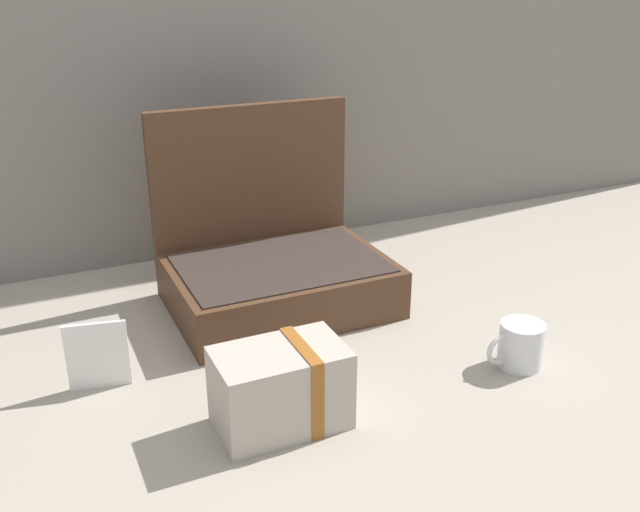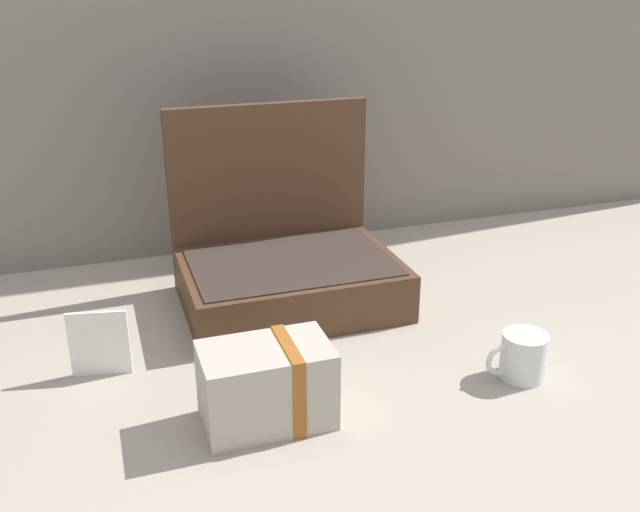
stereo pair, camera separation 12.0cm
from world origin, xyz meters
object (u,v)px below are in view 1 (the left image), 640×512
at_px(open_suitcase, 274,264).
at_px(coffee_mug, 520,345).
at_px(cream_toiletry_bag, 283,387).
at_px(info_card_left, 98,356).

height_order(open_suitcase, coffee_mug, open_suitcase).
bearing_deg(coffee_mug, cream_toiletry_bag, 178.07).
relative_size(open_suitcase, coffee_mug, 3.88).
bearing_deg(open_suitcase, coffee_mug, -54.77).
bearing_deg(info_card_left, open_suitcase, 36.88).
distance_m(open_suitcase, cream_toiletry_bag, 0.43).
xyz_separation_m(cream_toiletry_bag, coffee_mug, (0.44, -0.01, -0.02)).
relative_size(open_suitcase, cream_toiletry_bag, 2.19).
height_order(coffee_mug, info_card_left, info_card_left).
distance_m(cream_toiletry_bag, coffee_mug, 0.44).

